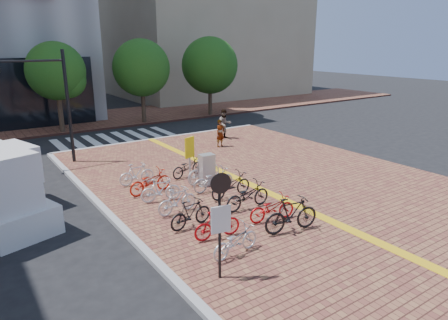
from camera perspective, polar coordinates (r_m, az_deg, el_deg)
ground at (r=14.73m, az=1.96°, el=-7.52°), size 120.00×120.00×0.00m
sidewalk at (r=13.79m, az=25.35°, el=-10.61°), size 14.00×34.00×0.15m
tactile_strip at (r=12.97m, az=23.08°, el=-11.67°), size 0.40×34.00×0.01m
kerb_north at (r=26.01m, az=-8.46°, el=3.11°), size 14.00×0.25×0.15m
far_sidewalk at (r=33.33m, az=-20.06°, el=5.21°), size 70.00×8.00×0.15m
building_beige at (r=50.20m, az=-3.37°, el=19.82°), size 20.00×18.00×18.00m
crosswalk at (r=26.91m, az=-15.13°, el=3.01°), size 7.50×4.00×0.01m
street_trees at (r=31.20m, az=-9.88°, el=12.71°), size 16.20×4.60×6.35m
bike_0 at (r=11.52m, az=1.65°, el=-11.47°), size 1.72×0.78×0.87m
bike_1 at (r=12.41m, az=-0.96°, el=-9.16°), size 1.59×0.64×0.93m
bike_2 at (r=13.15m, az=-4.76°, el=-7.63°), size 1.63×0.62×0.96m
bike_3 at (r=14.23m, az=-6.69°, el=-5.77°), size 1.62×0.60×0.95m
bike_4 at (r=15.36m, az=-9.04°, el=-4.23°), size 1.60×0.73×0.93m
bike_5 at (r=16.26m, az=-10.50°, el=-3.04°), size 1.91×0.85×0.97m
bike_6 at (r=17.37m, az=-12.37°, el=-1.96°), size 1.55×0.45×0.93m
bike_7 at (r=12.96m, az=9.60°, el=-7.68°), size 2.01×0.88×1.17m
bike_8 at (r=13.69m, az=6.87°, el=-6.83°), size 1.78×0.87×0.90m
bike_9 at (r=14.56m, az=3.40°, el=-5.08°), size 1.90×0.69×1.00m
bike_10 at (r=15.58m, az=0.98°, el=-3.60°), size 1.91×0.76×0.98m
bike_11 at (r=16.24m, az=-1.53°, el=-2.81°), size 1.86×0.74×0.96m
bike_12 at (r=17.16m, az=-2.88°, el=-1.52°), size 1.89×0.84×1.10m
bike_13 at (r=18.05m, az=-5.22°, el=-0.99°), size 1.78×0.89×0.89m
pedestrian_a at (r=23.13m, az=-0.53°, el=3.83°), size 0.63×0.47×1.58m
pedestrian_b at (r=25.16m, az=0.08°, el=5.16°), size 1.00×0.84×1.84m
utility_box at (r=16.87m, az=-2.48°, el=-1.39°), size 0.64×0.48×1.34m
yellow_sign at (r=16.89m, az=-4.89°, el=1.21°), size 0.54×0.24×2.04m
notice_sign at (r=9.86m, az=-0.53°, el=-7.65°), size 0.52×0.17×2.86m
traffic_light_pole at (r=20.83m, az=-25.09°, el=9.38°), size 2.97×1.15×5.54m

